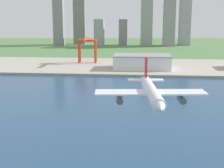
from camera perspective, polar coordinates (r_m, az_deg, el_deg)
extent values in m
plane|color=#507844|center=(238.48, -0.99, -3.86)|extent=(2400.00, 2400.00, 0.00)
cube|color=navy|center=(181.82, -3.12, -8.86)|extent=(840.00, 360.00, 0.15)
cube|color=#A5A090|center=(423.79, 1.87, 3.15)|extent=(840.00, 140.00, 2.50)
cylinder|color=silver|center=(103.51, 6.84, -1.35)|extent=(7.51, 34.62, 3.95)
cone|color=silver|center=(85.51, 8.43, -4.18)|extent=(4.18, 4.71, 3.75)
cube|color=silver|center=(105.31, 6.71, -1.46)|extent=(36.00, 11.22, 0.50)
cube|color=red|center=(117.77, 5.93, 2.40)|extent=(0.93, 4.16, 9.47)
cube|color=silver|center=(118.38, 5.90, 0.70)|extent=(13.07, 5.09, 0.36)
cylinder|color=#4C4F54|center=(106.54, 12.05, -2.68)|extent=(2.66, 5.02, 2.17)
cylinder|color=#4C4F54|center=(104.03, 1.32, -2.77)|extent=(2.66, 5.02, 2.17)
cube|color=red|center=(444.22, -5.79, 5.51)|extent=(2.20, 2.20, 28.50)
cube|color=red|center=(440.50, -2.97, 5.50)|extent=(2.20, 2.20, 28.50)
cube|color=red|center=(452.02, -5.59, 5.62)|extent=(2.20, 2.20, 28.50)
cube|color=red|center=(448.37, -2.82, 5.61)|extent=(2.20, 2.20, 28.50)
cube|color=red|center=(444.77, -4.33, 7.56)|extent=(24.39, 10.00, 2.80)
cube|color=red|center=(434.14, -4.57, 7.83)|extent=(2.60, 42.48, 2.60)
cube|color=white|center=(397.25, 5.28, 3.83)|extent=(67.36, 40.40, 15.21)
cube|color=gray|center=(396.23, 5.31, 5.00)|extent=(68.70, 41.21, 1.20)
cube|color=gray|center=(752.71, -9.33, 12.23)|extent=(22.81, 18.18, 147.06)
cube|color=slate|center=(789.06, -5.69, 10.97)|extent=(27.37, 15.14, 110.65)
cube|color=#989B9B|center=(750.61, -2.26, 9.00)|extent=(21.96, 18.70, 58.82)
cube|color=gray|center=(758.78, 1.99, 9.02)|extent=(19.45, 21.02, 58.51)
cube|color=gray|center=(746.15, 6.08, 11.70)|extent=(26.29, 24.50, 130.95)
cube|color=gray|center=(739.29, 9.97, 11.44)|extent=(25.41, 25.81, 127.00)
cube|color=#9795A2|center=(773.75, 12.65, 11.91)|extent=(25.05, 26.28, 142.46)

